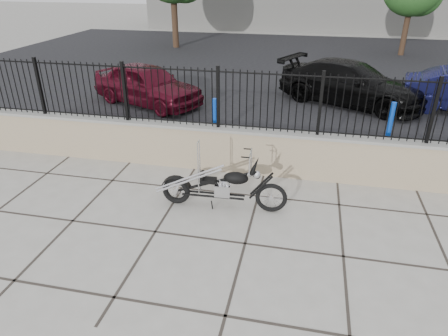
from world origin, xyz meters
The scene contains 9 objects.
ground_plane centered at (0.00, 0.00, 0.00)m, with size 90.00×90.00×0.00m, color #99968E.
parking_lot centered at (0.00, 12.50, 0.00)m, with size 30.00×30.00×0.00m, color black.
retaining_wall centered at (0.00, 2.50, 0.48)m, with size 14.00×0.36×0.96m, color gray.
iron_fence centered at (0.00, 2.50, 1.56)m, with size 14.00×0.08×1.20m, color black.
chopper_motorcycle centered at (-0.61, 0.98, 0.65)m, with size 2.15×0.38×1.29m, color black, non-canonical shape.
car_red centered at (-4.22, 6.53, 0.64)m, with size 1.51×3.76×1.28m, color #4D0B19.
car_black centered at (2.03, 7.89, 0.66)m, with size 1.85×4.55×1.32m, color black.
bollard_a centered at (-1.51, 4.32, 0.50)m, with size 0.12×0.12×0.99m, color blue.
bollard_b centered at (2.79, 4.82, 0.51)m, with size 0.12×0.12×1.03m, color #0B47A9.
Camera 1 is at (0.75, -5.04, 3.88)m, focal length 32.00 mm.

